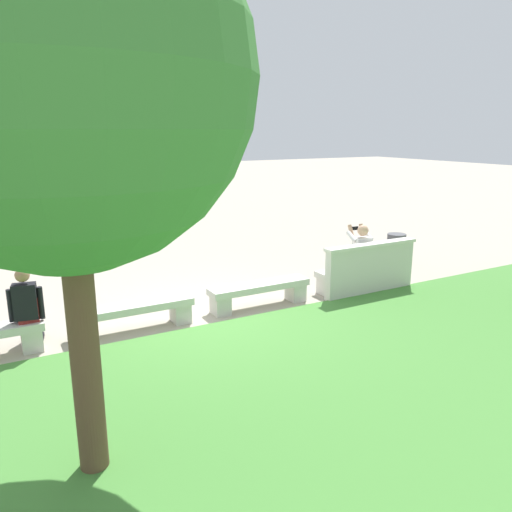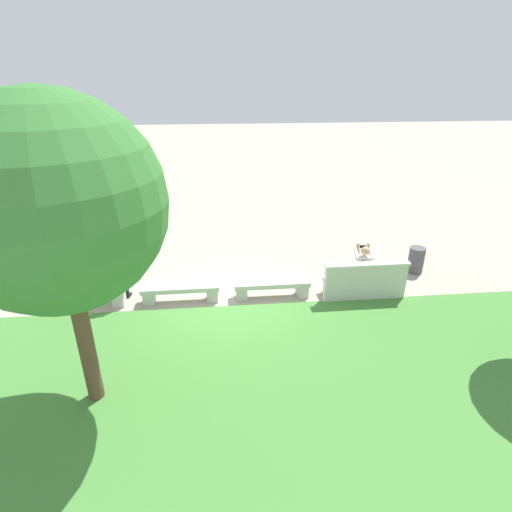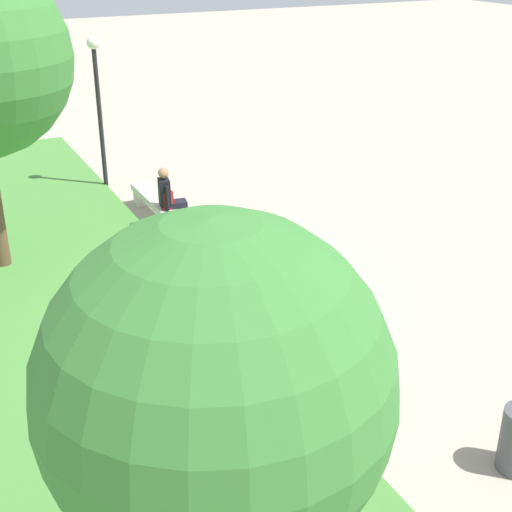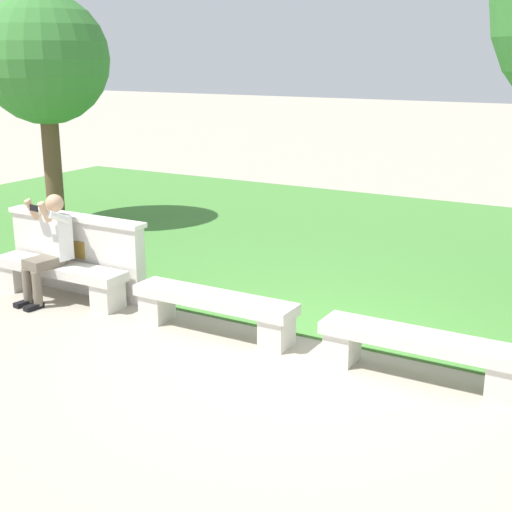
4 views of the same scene
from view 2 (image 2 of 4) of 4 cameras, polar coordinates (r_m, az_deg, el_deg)
name	(u,v)px [view 2 (image 2 of 4)]	position (r m, az deg, el deg)	size (l,w,h in m)	color
ground_plane	(227,299)	(10.27, -4.14, -6.16)	(80.00, 80.00, 0.00)	#A89E8C
grass_strip	(237,442)	(6.86, -2.78, -24.96)	(20.84, 8.00, 0.03)	#478438
bench_main	(360,282)	(10.74, 14.62, -3.67)	(1.93, 0.40, 0.45)	beige
bench_near	(272,287)	(10.20, 2.32, -4.40)	(1.93, 0.40, 0.45)	beige
bench_mid	(181,291)	(10.17, -10.71, -4.95)	(1.93, 0.40, 0.45)	beige
bench_far	(85,296)	(10.65, -23.20, -5.23)	(1.93, 0.40, 0.45)	beige
backrest_wall_with_plaque	(365,281)	(10.36, 15.36, -3.49)	(2.13, 0.24, 1.01)	beige
person_photographer	(362,266)	(10.62, 14.93, -1.38)	(0.51, 0.76, 1.32)	black
person_distant	(116,280)	(10.32, -19.35, -3.19)	(0.48, 0.71, 1.26)	black
backpack	(116,283)	(10.28, -19.41, -3.59)	(0.28, 0.24, 0.43)	maroon
tree_left_background	(56,205)	(6.34, -26.66, 6.51)	(3.15, 3.15, 5.13)	brown
trash_bin	(416,260)	(12.35, 21.90, -0.51)	(0.44, 0.44, 0.75)	#4C4C51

